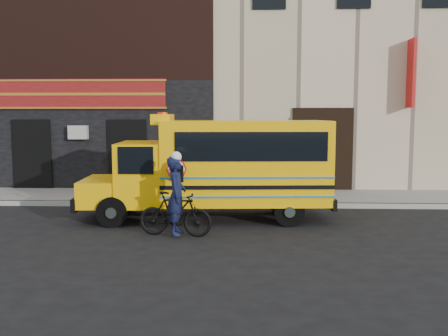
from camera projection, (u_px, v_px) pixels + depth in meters
name	position (u px, v px, depth m)	size (l,w,h in m)	color
ground	(201.00, 225.00, 13.19)	(120.00, 120.00, 0.00)	black
curb	(208.00, 204.00, 15.77)	(40.00, 0.20, 0.15)	#9A9A95
sidewalk	(211.00, 197.00, 17.26)	(40.00, 3.00, 0.15)	slate
building	(219.00, 44.00, 22.92)	(20.00, 10.70, 12.00)	beige
school_bus	(221.00, 165.00, 13.81)	(7.02, 2.70, 2.92)	black
sign_pole	(289.00, 158.00, 15.37)	(0.06, 0.25, 2.81)	#3B423D
bicycle	(175.00, 214.00, 11.95)	(0.51, 1.79, 1.08)	black
cyclist	(177.00, 197.00, 11.90)	(0.69, 0.45, 1.88)	#111533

